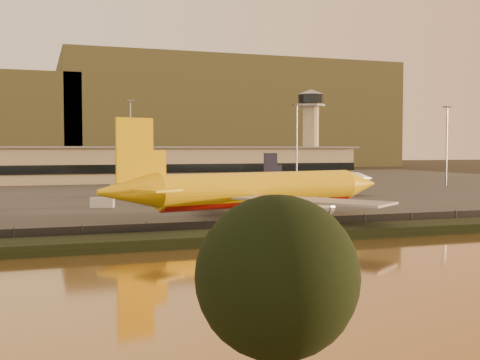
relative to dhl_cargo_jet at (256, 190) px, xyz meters
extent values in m
plane|color=black|center=(0.60, -4.08, -5.09)|extent=(900.00, 900.00, 0.00)
cube|color=black|center=(0.60, -21.08, -4.39)|extent=(320.00, 7.00, 1.40)
cube|color=#2D2D2D|center=(0.60, 90.92, -4.99)|extent=(320.00, 220.00, 0.20)
cube|color=black|center=(0.60, -17.08, -3.79)|extent=(300.00, 0.05, 2.20)
cube|color=tan|center=(0.60, 120.92, 1.11)|extent=(160.00, 22.00, 12.00)
cube|color=black|center=(0.60, 109.72, 0.11)|extent=(160.00, 0.60, 3.00)
cube|color=gray|center=(0.60, 120.92, 7.41)|extent=(164.00, 24.00, 0.60)
cylinder|color=tan|center=(70.60, 126.92, 10.11)|extent=(6.40, 6.40, 30.00)
cylinder|color=black|center=(70.60, 126.92, 26.86)|extent=(10.40, 10.40, 3.50)
cone|color=gray|center=(70.60, 126.92, 29.61)|extent=(11.20, 11.20, 2.00)
cylinder|color=gray|center=(70.60, 126.92, 24.31)|extent=(11.20, 11.20, 0.80)
cylinder|color=slate|center=(-9.40, 75.92, 7.61)|extent=(0.50, 0.50, 25.00)
cube|color=slate|center=(-9.40, 75.92, 20.31)|extent=(2.20, 2.20, 0.40)
cylinder|color=slate|center=(40.60, 73.92, 7.61)|extent=(0.50, 0.50, 25.00)
cube|color=slate|center=(40.60, 73.92, 20.31)|extent=(2.20, 2.20, 0.40)
cylinder|color=slate|center=(90.60, 67.92, 7.61)|extent=(0.50, 0.50, 25.00)
cube|color=slate|center=(90.60, 67.92, 20.31)|extent=(2.20, 2.20, 0.40)
cube|color=brown|center=(90.60, 335.92, 29.91)|extent=(220.00, 160.00, 70.00)
cylinder|color=#EBB60C|center=(0.97, 0.24, 0.30)|extent=(37.97, 14.38, 5.46)
cylinder|color=#A01009|center=(0.97, 0.24, -0.66)|extent=(36.67, 12.96, 4.26)
cone|color=#EBB60C|center=(22.86, 5.67, 0.30)|extent=(8.44, 7.06, 5.46)
cone|color=#EBB60C|center=(-21.94, -5.44, 0.71)|extent=(10.48, 7.57, 5.46)
cube|color=#EBB60C|center=(-20.92, -5.19, 6.71)|extent=(5.71, 1.81, 9.55)
cube|color=#EBB60C|center=(-21.22, 0.36, 1.11)|extent=(5.60, 5.54, 0.33)
cube|color=#EBB60C|center=(-18.59, -10.23, 1.11)|extent=(7.19, 7.17, 0.33)
cube|color=gray|center=(-3.54, 14.09, -0.66)|extent=(10.59, 24.40, 0.33)
cylinder|color=gray|center=(-0.15, 11.29, -2.16)|extent=(6.83, 4.43, 3.00)
cube|color=gray|center=(3.45, -14.12, -0.66)|extent=(19.80, 23.43, 0.33)
cylinder|color=gray|center=(5.14, -10.05, -2.16)|extent=(6.83, 4.43, 3.00)
cylinder|color=black|center=(14.97, 3.71, -4.29)|extent=(1.39, 1.22, 1.20)
cylinder|color=slate|center=(14.97, 3.71, -3.66)|extent=(0.21, 0.21, 2.46)
cylinder|color=black|center=(-2.26, -3.09, -4.29)|extent=(1.39, 1.22, 1.20)
cylinder|color=slate|center=(-2.26, -3.09, -3.66)|extent=(0.21, 0.21, 2.46)
cylinder|color=black|center=(-3.44, 1.68, -4.29)|extent=(1.39, 1.22, 1.20)
cylinder|color=slate|center=(-3.44, 1.68, -3.66)|extent=(0.21, 0.21, 2.46)
cylinder|color=white|center=(38.33, 53.56, -1.50)|extent=(25.95, 7.00, 3.57)
cylinder|color=gray|center=(38.33, 53.56, -2.12)|extent=(25.14, 6.13, 2.78)
cone|color=white|center=(53.54, 55.63, -1.50)|extent=(5.43, 4.21, 3.57)
cone|color=white|center=(22.41, 51.40, -1.23)|extent=(6.85, 4.40, 3.57)
cube|color=#1B1C31|center=(23.12, 51.49, 2.70)|extent=(3.93, 0.81, 6.25)
cube|color=white|center=(23.34, 55.13, -0.96)|extent=(4.12, 3.97, 0.21)
cube|color=white|center=(24.30, 48.05, -0.96)|extent=(4.69, 4.61, 0.21)
cube|color=gray|center=(36.30, 63.19, -2.12)|extent=(8.80, 16.80, 0.21)
cylinder|color=gray|center=(38.39, 61.04, -3.10)|extent=(4.51, 2.52, 1.96)
cube|color=gray|center=(38.94, 43.74, -2.12)|extent=(12.31, 16.43, 0.21)
cylinder|color=gray|center=(40.39, 46.36, -3.10)|extent=(4.51, 2.52, 1.96)
cylinder|color=black|center=(48.06, 54.88, -4.49)|extent=(0.86, 0.72, 0.79)
cylinder|color=slate|center=(48.06, 54.88, -4.08)|extent=(0.19, 0.19, 1.61)
cylinder|color=black|center=(35.89, 51.61, -4.49)|extent=(0.86, 0.72, 0.79)
cylinder|color=slate|center=(35.89, 51.61, -4.08)|extent=(0.19, 0.19, 1.61)
cylinder|color=black|center=(35.46, 54.79, -4.49)|extent=(0.86, 0.72, 0.79)
cylinder|color=slate|center=(35.46, 54.79, -4.08)|extent=(0.19, 0.19, 1.61)
cube|color=#EBB60C|center=(3.32, 26.55, -4.04)|extent=(4.04, 2.46, 1.69)
cube|color=white|center=(-22.16, 29.03, -3.86)|extent=(4.99, 3.32, 2.06)
sphere|color=black|center=(-25.10, -70.30, 1.51)|extent=(7.04, 7.04, 7.04)
sphere|color=black|center=(-23.45, -69.20, 0.63)|extent=(4.84, 4.84, 4.84)
camera|label=1|loc=(-34.75, -93.73, 6.96)|focal=45.00mm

